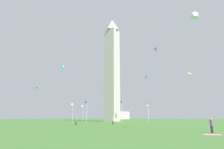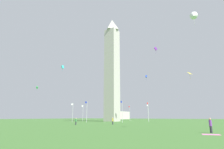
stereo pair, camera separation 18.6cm
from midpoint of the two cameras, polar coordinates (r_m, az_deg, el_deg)
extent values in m
plane|color=#3D6B2D|center=(79.34, 0.07, -14.46)|extent=(260.00, 260.00, 0.00)
cube|color=#B7B2A8|center=(81.53, 0.07, 0.29)|extent=(5.19, 5.19, 41.54)
pyramid|color=#A5A097|center=(89.98, 0.06, 15.08)|extent=(5.19, 5.19, 5.66)
cylinder|color=silver|center=(66.13, -7.80, -11.43)|extent=(0.14, 0.14, 7.35)
cube|color=#1E2D99|center=(65.88, -8.03, -8.61)|extent=(1.00, 0.03, 0.64)
cylinder|color=silver|center=(63.40, 3.29, -11.46)|extent=(0.14, 0.14, 7.35)
cube|color=#1E2D99|center=(63.10, 3.00, -8.52)|extent=(1.00, 0.03, 0.64)
cylinder|color=silver|center=(71.81, 11.38, -11.42)|extent=(0.14, 0.14, 7.35)
cube|color=red|center=(71.45, 11.10, -8.83)|extent=(1.00, 0.03, 0.64)
cylinder|color=silver|center=(84.37, 11.26, -11.64)|extent=(0.14, 0.14, 7.35)
cube|color=white|center=(83.99, 11.02, -9.44)|extent=(1.00, 0.03, 0.64)
cylinder|color=silver|center=(93.57, 5.63, -11.94)|extent=(0.14, 0.14, 7.35)
cube|color=red|center=(93.20, 5.43, -9.96)|extent=(1.00, 0.03, 0.64)
cylinder|color=silver|center=(95.44, -2.08, -12.01)|extent=(0.14, 0.14, 7.35)
cube|color=#1E2D99|center=(95.10, -2.25, -10.07)|extent=(1.00, 0.03, 0.64)
cylinder|color=silver|center=(89.28, -9.02, -11.79)|extent=(0.14, 0.14, 7.35)
cube|color=white|center=(89.00, -9.19, -9.70)|extent=(1.00, 0.03, 0.64)
cylinder|color=silver|center=(77.52, -12.12, -11.49)|extent=(0.14, 0.14, 7.35)
cube|color=white|center=(77.28, -12.29, -9.08)|extent=(1.00, 0.03, 0.64)
cylinder|color=#2D2D38|center=(25.81, 28.73, -14.85)|extent=(0.29, 0.29, 0.80)
cylinder|color=purple|center=(25.78, 28.54, -13.17)|extent=(0.32, 0.32, 0.72)
sphere|color=tan|center=(25.77, 28.42, -12.11)|extent=(0.24, 0.24, 0.24)
cylinder|color=#2D2D38|center=(47.91, 0.34, -14.87)|extent=(0.29, 0.29, 0.80)
cylinder|color=yellow|center=(47.89, 0.34, -13.97)|extent=(0.32, 0.32, 0.71)
sphere|color=beige|center=(47.89, 0.34, -13.40)|extent=(0.24, 0.24, 0.24)
cylinder|color=#2D2D38|center=(45.92, -11.13, -14.71)|extent=(0.29, 0.29, 0.80)
cylinder|color=#388C47|center=(45.91, -11.09, -13.84)|extent=(0.32, 0.32, 0.60)
sphere|color=beige|center=(45.90, -11.06, -13.32)|extent=(0.24, 0.24, 0.24)
cube|color=#33C6D1|center=(57.82, -15.07, 2.30)|extent=(0.90, 0.74, 1.05)
cylinder|color=teal|center=(57.61, -15.12, 1.50)|extent=(0.04, 0.04, 1.25)
cube|color=green|center=(70.37, -22.29, -3.77)|extent=(0.86, 0.84, 0.88)
cylinder|color=#208035|center=(70.27, -22.34, -4.32)|extent=(0.04, 0.04, 1.03)
cone|color=white|center=(33.14, 24.28, 16.43)|extent=(1.61, 1.31, 1.58)
cylinder|color=#A7A7A7|center=(32.70, 24.45, 14.95)|extent=(0.04, 0.04, 1.45)
cube|color=blue|center=(76.29, 10.71, -0.58)|extent=(0.89, 0.55, 1.08)
cylinder|color=#233C9D|center=(76.11, 10.73, -1.20)|extent=(0.04, 0.04, 1.27)
cube|color=purple|center=(67.39, 13.57, 7.84)|extent=(1.10, 1.31, 1.31)
cylinder|color=#67278E|center=(67.04, 13.62, 7.02)|extent=(0.04, 0.04, 1.53)
cube|color=yellow|center=(56.28, 23.19, 0.34)|extent=(1.48, 1.35, 0.76)
cylinder|color=#A4921C|center=(56.08, 23.27, -0.62)|extent=(0.04, 0.04, 1.45)
cube|color=beige|center=(155.45, 1.84, -12.63)|extent=(22.84, 10.13, 6.24)
cube|color=pink|center=(23.62, 28.74, -16.12)|extent=(1.80, 2.09, 0.01)
camera|label=1|loc=(0.09, -89.93, -0.02)|focal=29.27mm
camera|label=2|loc=(0.09, 90.07, 0.02)|focal=29.27mm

